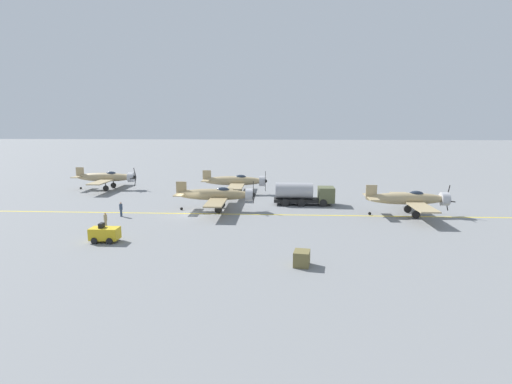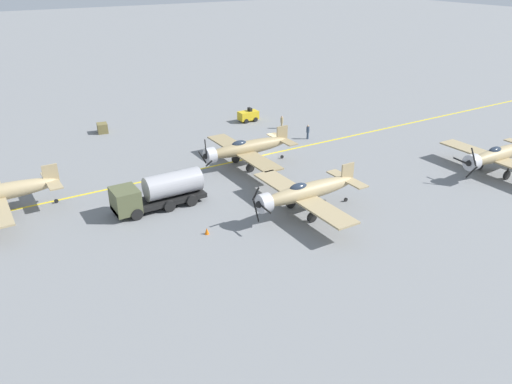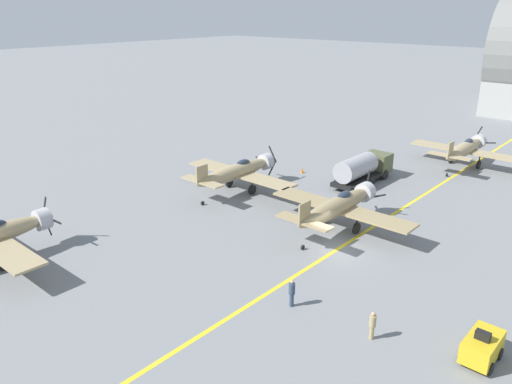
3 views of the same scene
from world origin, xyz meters
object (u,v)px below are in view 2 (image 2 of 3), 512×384
object	(u,v)px
ground_crew_inspecting	(308,131)
fuel_tanker	(159,192)
ground_crew_walking	(282,122)
airplane_near_left	(498,155)
tow_tractor	(248,115)
airplane_mid_left	(305,192)
airplane_mid_center	(246,148)
traffic_cone	(207,231)
supply_crate_by_tanker	(102,128)

from	to	relation	value
ground_crew_inspecting	fuel_tanker	bearing A→B (deg)	110.11
ground_crew_walking	airplane_near_left	bearing A→B (deg)	-157.02
tow_tractor	ground_crew_inspecting	world-z (taller)	tow_tractor
airplane_near_left	fuel_tanker	xyz separation A→B (m)	(10.42, 31.56, -0.50)
airplane_mid_left	ground_crew_inspecting	distance (m)	19.65
airplane_mid_center	ground_crew_inspecting	xyz separation A→B (m)	(3.80, -10.83, -1.07)
airplane_mid_left	ground_crew_walking	xyz separation A→B (m)	(20.60, -11.61, -1.12)
ground_crew_inspecting	traffic_cone	distance (m)	25.06
airplane_near_left	ground_crew_inspecting	bearing A→B (deg)	40.19
tow_tractor	ground_crew_inspecting	xyz separation A→B (m)	(-9.93, -2.41, 0.15)
airplane_mid_center	ground_crew_walking	world-z (taller)	airplane_mid_center
airplane_mid_left	supply_crate_by_tanker	size ratio (longest dim) A/B	8.37
supply_crate_by_tanker	ground_crew_walking	bearing A→B (deg)	-116.86
airplane_mid_center	fuel_tanker	xyz separation A→B (m)	(-4.24, 11.11, -0.50)
supply_crate_by_tanker	traffic_cone	distance (m)	29.52
ground_crew_walking	supply_crate_by_tanker	bearing A→B (deg)	63.14
airplane_near_left	supply_crate_by_tanker	distance (m)	45.05
tow_tractor	supply_crate_by_tanker	world-z (taller)	tow_tractor
airplane_mid_left	traffic_cone	size ratio (longest dim) A/B	21.82
tow_tractor	traffic_cone	world-z (taller)	tow_tractor
tow_tractor	airplane_mid_left	bearing A→B (deg)	159.47
ground_crew_walking	supply_crate_by_tanker	size ratio (longest dim) A/B	1.14
airplane_mid_left	fuel_tanker	world-z (taller)	airplane_mid_left
airplane_mid_center	tow_tractor	distance (m)	16.15
fuel_tanker	airplane_near_left	bearing A→B (deg)	-108.27
fuel_tanker	ground_crew_walking	distance (m)	25.26
fuel_tanker	tow_tractor	world-z (taller)	fuel_tanker
ground_crew_walking	ground_crew_inspecting	xyz separation A→B (m)	(-5.04, -0.35, 0.05)
airplane_mid_center	traffic_cone	world-z (taller)	airplane_mid_center
tow_tractor	traffic_cone	size ratio (longest dim) A/B	4.73
airplane_mid_center	tow_tractor	bearing A→B (deg)	-36.71
airplane_near_left	ground_crew_inspecting	world-z (taller)	airplane_near_left
airplane_near_left	tow_tractor	world-z (taller)	airplane_near_left
airplane_near_left	fuel_tanker	bearing A→B (deg)	84.39
supply_crate_by_tanker	traffic_cone	size ratio (longest dim) A/B	2.61
airplane_mid_center	tow_tractor	size ratio (longest dim) A/B	4.62
ground_crew_inspecting	ground_crew_walking	bearing A→B (deg)	3.94
airplane_mid_center	supply_crate_by_tanker	world-z (taller)	airplane_mid_center
tow_tractor	supply_crate_by_tanker	size ratio (longest dim) A/B	1.81
ground_crew_inspecting	tow_tractor	bearing A→B (deg)	13.62
airplane_mid_left	supply_crate_by_tanker	distance (m)	31.88
airplane_mid_center	ground_crew_inspecting	distance (m)	11.53
fuel_tanker	ground_crew_inspecting	bearing A→B (deg)	-69.89
airplane_near_left	fuel_tanker	size ratio (longest dim) A/B	1.50
tow_tractor	traffic_cone	distance (m)	30.31
ground_crew_walking	ground_crew_inspecting	distance (m)	5.05
fuel_tanker	ground_crew_walking	bearing A→B (deg)	-58.81
ground_crew_inspecting	supply_crate_by_tanker	distance (m)	25.37
airplane_mid_left	traffic_cone	xyz separation A→B (m)	(1.20, 8.58, -1.74)
airplane_mid_center	airplane_mid_left	size ratio (longest dim) A/B	1.00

